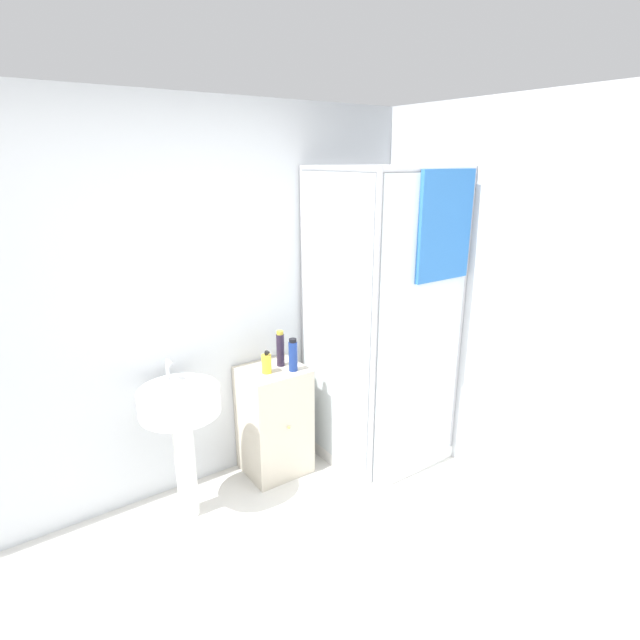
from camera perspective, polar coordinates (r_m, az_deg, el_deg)
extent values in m
cube|color=silver|center=(3.25, -15.37, 1.45)|extent=(6.40, 0.06, 2.50)
cube|color=silver|center=(3.11, 28.88, -0.92)|extent=(0.06, 6.40, 2.50)
cube|color=white|center=(3.99, 6.31, -13.84)|extent=(0.82, 0.82, 0.09)
cylinder|color=#B2B2B7|center=(4.09, 7.36, 2.37)|extent=(0.04, 0.04, 2.10)
cylinder|color=#B2B2B7|center=(3.63, -1.87, 0.51)|extent=(0.04, 0.04, 2.10)
cylinder|color=#B2B2B7|center=(3.58, 15.71, -0.46)|extent=(0.04, 0.04, 2.10)
cylinder|color=#B2B2B7|center=(3.04, 6.17, -3.12)|extent=(0.04, 0.04, 2.10)
cylinder|color=#B2B2B7|center=(3.11, 12.53, 16.50)|extent=(0.78, 0.04, 0.04)
cylinder|color=#B2B2B7|center=(3.69, 3.29, 17.04)|extent=(0.78, 0.04, 0.04)
cylinder|color=#B2B2B7|center=(3.14, 1.98, 16.90)|extent=(0.04, 0.78, 0.04)
cylinder|color=#B2B2B7|center=(3.67, 12.27, 16.68)|extent=(0.04, 0.78, 0.04)
cube|color=silver|center=(3.28, 11.51, -1.30)|extent=(0.75, 0.01, 1.97)
cube|color=silver|center=(3.31, 1.63, -0.75)|extent=(0.01, 0.75, 1.97)
cylinder|color=#B7BABF|center=(3.98, 5.85, -0.62)|extent=(0.02, 0.02, 1.57)
cylinder|color=#B7BABF|center=(3.76, 6.75, 10.91)|extent=(0.07, 0.07, 0.04)
cube|color=#2D6BB7|center=(3.21, 14.13, 10.37)|extent=(0.45, 0.03, 0.67)
cube|color=beige|center=(3.58, -5.27, -11.34)|extent=(0.43, 0.38, 0.78)
sphere|color=gold|center=(3.41, -3.57, -12.15)|extent=(0.02, 0.02, 0.02)
cylinder|color=white|center=(3.28, -15.12, -15.65)|extent=(0.12, 0.12, 0.71)
cylinder|color=white|center=(3.07, -15.78, -8.90)|extent=(0.47, 0.47, 0.15)
cylinder|color=#B7BABF|center=(3.15, -17.00, -5.45)|extent=(0.02, 0.02, 0.13)
cube|color=#B7BABF|center=(3.10, -16.89, -4.74)|extent=(0.02, 0.07, 0.02)
cylinder|color=yellow|center=(3.32, -6.13, -5.01)|extent=(0.07, 0.07, 0.13)
cylinder|color=black|center=(3.29, -6.18, -3.84)|extent=(0.02, 0.02, 0.02)
cube|color=black|center=(3.28, -6.05, -3.67)|extent=(0.02, 0.04, 0.01)
cylinder|color=#281E33|center=(3.41, -4.55, -3.44)|extent=(0.05, 0.05, 0.23)
cylinder|color=gold|center=(3.36, -4.61, -1.45)|extent=(0.05, 0.05, 0.02)
cylinder|color=navy|center=(3.33, -3.10, -4.18)|extent=(0.06, 0.06, 0.20)
cylinder|color=black|center=(3.29, -3.13, -2.35)|extent=(0.05, 0.05, 0.02)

